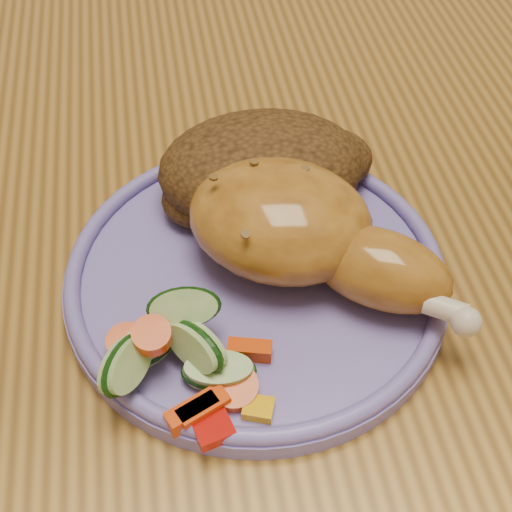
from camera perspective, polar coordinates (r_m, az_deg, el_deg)
The scene contains 7 objects.
dining_table at distance 0.60m, azimuth 4.18°, elevation 2.77°, with size 0.90×1.40×0.75m.
chair_far at distance 1.20m, azimuth -2.95°, elevation 18.35°, with size 0.42×0.42×0.91m.
plate at distance 0.44m, azimuth -0.00°, elevation -1.82°, with size 0.23×0.23×0.01m, color #6C5FB3.
plate_rim at distance 0.43m, azimuth -0.00°, elevation -0.89°, with size 0.23×0.23×0.01m, color #6C5FB3.
chicken_leg at distance 0.42m, azimuth 3.82°, elevation 2.00°, with size 0.17×0.16×0.06m.
rice_pilaf at distance 0.47m, azimuth 0.77°, elevation 6.99°, with size 0.14×0.10×0.06m.
vegetable_pile at distance 0.38m, azimuth -6.14°, elevation -7.84°, with size 0.10×0.09×0.05m.
Camera 1 is at (-0.11, -0.40, 1.09)m, focal length 50.00 mm.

